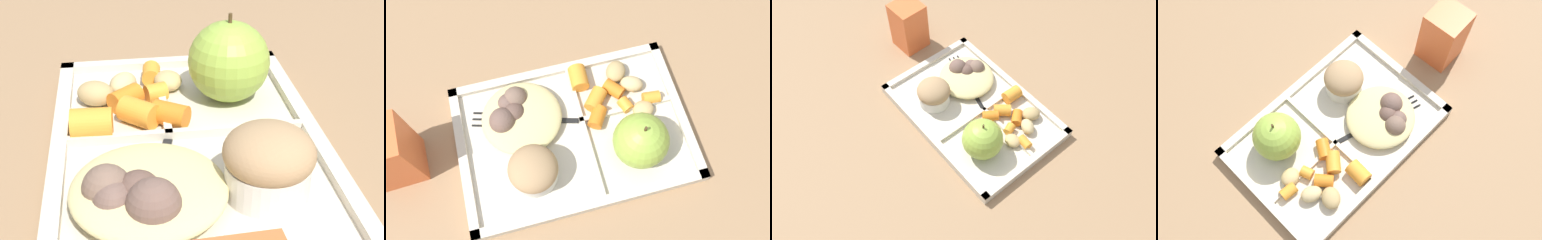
{
  "view_description": "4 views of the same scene",
  "coord_description": "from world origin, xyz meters",
  "views": [
    {
      "loc": [
        0.4,
        -0.05,
        0.28
      ],
      "look_at": [
        -0.0,
        0.0,
        0.04
      ],
      "focal_mm": 53.11,
      "sensor_mm": 36.0,
      "label": 1
    },
    {
      "loc": [
        0.05,
        0.21,
        0.58
      ],
      "look_at": [
        -0.01,
        -0.01,
        0.04
      ],
      "focal_mm": 37.59,
      "sensor_mm": 36.0,
      "label": 2
    },
    {
      "loc": [
        -0.37,
        0.33,
        0.7
      ],
      "look_at": [
        -0.02,
        0.04,
        0.03
      ],
      "focal_mm": 37.43,
      "sensor_mm": 36.0,
      "label": 3
    },
    {
      "loc": [
        -0.18,
        -0.21,
        0.7
      ],
      "look_at": [
        0.02,
        -0.01,
        0.05
      ],
      "focal_mm": 40.45,
      "sensor_mm": 36.0,
      "label": 4
    }
  ],
  "objects": [
    {
      "name": "ground",
      "position": [
        0.0,
        0.0,
        0.0
      ],
      "size": [
        6.0,
        6.0,
        0.0
      ],
      "primitive_type": "plane",
      "color": "#997551"
    },
    {
      "name": "lunch_tray",
      "position": [
        -0.0,
        -0.0,
        0.01
      ],
      "size": [
        0.34,
        0.23,
        0.02
      ],
      "color": "beige",
      "rests_on": "ground"
    },
    {
      "name": "green_apple",
      "position": [
        -0.08,
        0.05,
        0.05
      ],
      "size": [
        0.08,
        0.08,
        0.09
      ],
      "color": "#93B742",
      "rests_on": "lunch_tray"
    },
    {
      "name": "bran_muffin",
      "position": [
        0.07,
        0.05,
        0.04
      ],
      "size": [
        0.07,
        0.07,
        0.06
      ],
      "color": "silver",
      "rests_on": "lunch_tray"
    },
    {
      "name": "carrot_slice_back",
      "position": [
        -0.05,
        -0.04,
        0.02
      ],
      "size": [
        0.04,
        0.04,
        0.02
      ],
      "primitive_type": "cylinder",
      "rotation": [
        0.0,
        1.57,
        4.01
      ],
      "color": "orange",
      "rests_on": "lunch_tray"
    },
    {
      "name": "carrot_slice_large",
      "position": [
        -0.08,
        -0.05,
        0.02
      ],
      "size": [
        0.04,
        0.04,
        0.02
      ],
      "primitive_type": "cylinder",
      "rotation": [
        0.0,
        1.57,
        2.27
      ],
      "color": "orange",
      "rests_on": "lunch_tray"
    },
    {
      "name": "carrot_slice_edge",
      "position": [
        -0.03,
        -0.08,
        0.03
      ],
      "size": [
        0.03,
        0.04,
        0.03
      ],
      "primitive_type": "cylinder",
      "rotation": [
        0.0,
        1.57,
        4.67
      ],
      "color": "orange",
      "rests_on": "lunch_tray"
    },
    {
      "name": "carrot_slice_near_corner",
      "position": [
        -0.04,
        -0.01,
        0.02
      ],
      "size": [
        0.04,
        0.04,
        0.02
      ],
      "primitive_type": "cylinder",
      "rotation": [
        0.0,
        1.57,
        1.01
      ],
      "color": "orange",
      "rests_on": "lunch_tray"
    },
    {
      "name": "carrot_slice_tilted",
      "position": [
        -0.09,
        -0.02,
        0.02
      ],
      "size": [
        0.02,
        0.02,
        0.02
      ],
      "primitive_type": "cylinder",
      "rotation": [
        0.0,
        1.57,
        5.04
      ],
      "color": "orange",
      "rests_on": "lunch_tray"
    },
    {
      "name": "carrot_slice_diagonal",
      "position": [
        -0.13,
        -0.02,
        0.02
      ],
      "size": [
        0.03,
        0.02,
        0.02
      ],
      "primitive_type": "cylinder",
      "rotation": [
        0.0,
        1.57,
        6.19
      ],
      "color": "orange",
      "rests_on": "lunch_tray"
    },
    {
      "name": "potato_chunk_large",
      "position": [
        -0.11,
        -0.05,
        0.02
      ],
      "size": [
        0.04,
        0.04,
        0.02
      ],
      "primitive_type": "ellipsoid",
      "rotation": [
        0.0,
        0.0,
        2.72
      ],
      "color": "tan",
      "rests_on": "lunch_tray"
    },
    {
      "name": "potato_chunk_corner",
      "position": [
        -0.11,
        -0.01,
        0.02
      ],
      "size": [
        0.04,
        0.03,
        0.02
      ],
      "primitive_type": "ellipsoid",
      "rotation": [
        0.0,
        0.0,
        4.87
      ],
      "color": "tan",
      "rests_on": "lunch_tray"
    },
    {
      "name": "potato_chunk_browned",
      "position": [
        -0.09,
        -0.08,
        0.02
      ],
      "size": [
        0.04,
        0.05,
        0.02
      ],
      "primitive_type": "ellipsoid",
      "rotation": [
        0.0,
        0.0,
        1.03
      ],
      "color": "tan",
      "rests_on": "lunch_tray"
    },
    {
      "name": "egg_noodle_pile",
      "position": [
        0.07,
        -0.04,
        0.03
      ],
      "size": [
        0.12,
        0.12,
        0.02
      ],
      "primitive_type": "ellipsoid",
      "color": "#D6C684",
      "rests_on": "lunch_tray"
    },
    {
      "name": "meatball_back",
      "position": [
        0.1,
        -0.04,
        0.03
      ],
      "size": [
        0.04,
        0.04,
        0.04
      ],
      "primitive_type": "sphere",
      "color": "brown",
      "rests_on": "lunch_tray"
    },
    {
      "name": "meatball_front",
      "position": [
        0.07,
        -0.07,
        0.03
      ],
      "size": [
        0.04,
        0.04,
        0.04
      ],
      "primitive_type": "sphere",
      "color": "#755B4C",
      "rests_on": "lunch_tray"
    },
    {
      "name": "meatball_side",
      "position": [
        0.08,
        -0.05,
        0.03
      ],
      "size": [
        0.03,
        0.03,
        0.03
      ],
      "primitive_type": "sphere",
      "color": "brown",
      "rests_on": "lunch_tray"
    },
    {
      "name": "meatball_center",
      "position": [
        0.08,
        -0.07,
        0.03
      ],
      "size": [
        0.03,
        0.03,
        0.03
      ],
      "primitive_type": "sphere",
      "color": "brown",
      "rests_on": "lunch_tray"
    },
    {
      "name": "plastic_fork",
      "position": [
        0.08,
        -0.04,
        0.01
      ],
      "size": [
        0.16,
        0.06,
        0.0
      ],
      "color": "black",
      "rests_on": "lunch_tray"
    }
  ]
}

